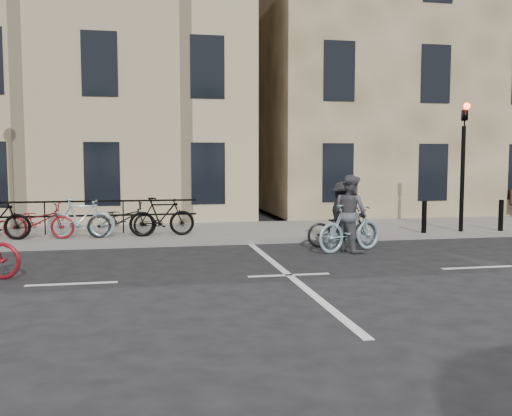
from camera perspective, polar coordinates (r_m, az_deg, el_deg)
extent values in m
plane|color=black|center=(11.03, 3.31, -6.74)|extent=(120.00, 120.00, 0.00)
cube|color=slate|center=(16.65, -15.49, -2.66)|extent=(46.00, 4.00, 0.15)
cube|color=#867651|center=(26.50, 15.70, 13.30)|extent=(14.00, 10.00, 12.00)
cylinder|color=black|center=(17.28, 19.93, 2.74)|extent=(0.12, 0.12, 3.00)
imported|color=black|center=(17.32, 20.13, 9.19)|extent=(0.15, 0.18, 0.90)
sphere|color=#FF0C05|center=(17.23, 20.35, 9.54)|extent=(0.18, 0.18, 0.18)
cylinder|color=black|center=(16.68, 16.46, -0.86)|extent=(0.14, 0.14, 0.90)
cylinder|color=black|center=(17.91, 23.29, -0.67)|extent=(0.14, 0.14, 0.90)
cube|color=black|center=(16.58, -18.58, -0.86)|extent=(7.25, 0.04, 0.95)
imported|color=maroon|center=(15.78, -20.89, -1.22)|extent=(1.80, 0.63, 0.95)
imported|color=#99C1C9|center=(15.63, -17.10, -0.98)|extent=(1.75, 0.49, 1.05)
imported|color=black|center=(15.56, -13.25, -1.11)|extent=(1.80, 0.63, 0.95)
imported|color=black|center=(15.54, -9.38, -0.86)|extent=(1.75, 0.49, 1.05)
imported|color=#99C1C9|center=(13.85, 9.42, -1.98)|extent=(1.98, 1.20, 1.15)
imported|color=#4F4F53|center=(13.81, 9.44, -0.54)|extent=(0.98, 1.09, 1.85)
imported|color=black|center=(14.62, 8.60, -1.95)|extent=(1.88, 0.73, 0.97)
imported|color=black|center=(14.58, 8.62, -0.63)|extent=(0.66, 1.09, 1.65)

